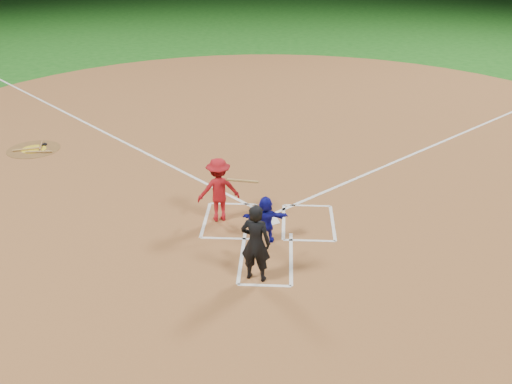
{
  "coord_description": "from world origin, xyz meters",
  "views": [
    {
      "loc": [
        0.34,
        -12.56,
        6.76
      ],
      "look_at": [
        -0.3,
        -0.4,
        1.0
      ],
      "focal_mm": 40.0,
      "sensor_mm": 36.0,
      "label": 1
    }
  ],
  "objects_px": {
    "umpire": "(256,243)",
    "batter_at_plate": "(219,190)",
    "catcher": "(266,219)",
    "home_plate": "(269,221)",
    "on_deck_circle": "(34,149)"
  },
  "relations": [
    {
      "from": "home_plate",
      "to": "on_deck_circle",
      "type": "height_order",
      "value": "home_plate"
    },
    {
      "from": "home_plate",
      "to": "catcher",
      "type": "distance_m",
      "value": 1.13
    },
    {
      "from": "umpire",
      "to": "batter_at_plate",
      "type": "distance_m",
      "value": 2.79
    },
    {
      "from": "on_deck_circle",
      "to": "umpire",
      "type": "xyz_separation_m",
      "value": [
        7.7,
        -7.12,
        0.85
      ]
    },
    {
      "from": "umpire",
      "to": "batter_at_plate",
      "type": "height_order",
      "value": "umpire"
    },
    {
      "from": "catcher",
      "to": "batter_at_plate",
      "type": "relative_size",
      "value": 0.7
    },
    {
      "from": "batter_at_plate",
      "to": "on_deck_circle",
      "type": "bearing_deg",
      "value": 145.76
    },
    {
      "from": "catcher",
      "to": "batter_at_plate",
      "type": "height_order",
      "value": "batter_at_plate"
    },
    {
      "from": "umpire",
      "to": "batter_at_plate",
      "type": "xyz_separation_m",
      "value": [
        -1.05,
        2.59,
        -0.04
      ]
    },
    {
      "from": "catcher",
      "to": "batter_at_plate",
      "type": "xyz_separation_m",
      "value": [
        -1.19,
        1.02,
        0.25
      ]
    },
    {
      "from": "home_plate",
      "to": "catcher",
      "type": "xyz_separation_m",
      "value": [
        -0.05,
        -0.98,
        0.56
      ]
    },
    {
      "from": "on_deck_circle",
      "to": "home_plate",
      "type": "bearing_deg",
      "value": -30.08
    },
    {
      "from": "catcher",
      "to": "batter_at_plate",
      "type": "bearing_deg",
      "value": -46.31
    },
    {
      "from": "on_deck_circle",
      "to": "umpire",
      "type": "height_order",
      "value": "umpire"
    },
    {
      "from": "home_plate",
      "to": "umpire",
      "type": "xyz_separation_m",
      "value": [
        -0.19,
        -2.54,
        0.85
      ]
    }
  ]
}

